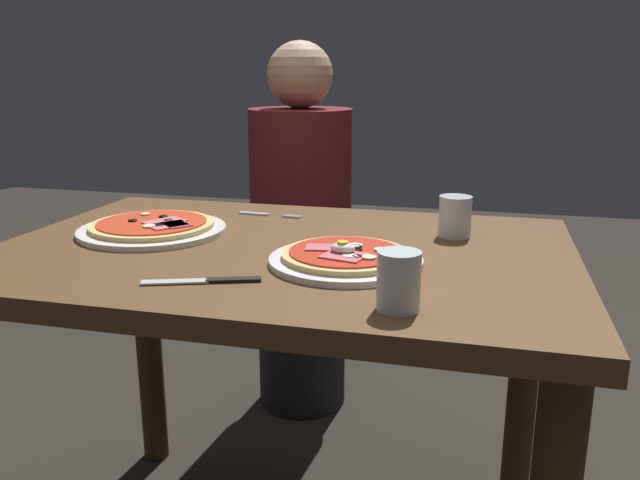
{
  "coord_description": "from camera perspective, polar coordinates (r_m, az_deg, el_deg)",
  "views": [
    {
      "loc": [
        0.37,
        -1.16,
        1.1
      ],
      "look_at": [
        0.09,
        -0.04,
        0.79
      ],
      "focal_mm": 35.98,
      "sensor_mm": 36.0,
      "label": 1
    }
  ],
  "objects": [
    {
      "name": "diner_person",
      "position": [
        2.06,
        -1.68,
        -0.12
      ],
      "size": [
        0.32,
        0.32,
        1.18
      ],
      "rotation": [
        0.0,
        0.0,
        3.14
      ],
      "color": "black",
      "rests_on": "ground"
    },
    {
      "name": "pizza_across_left",
      "position": [
        1.41,
        -14.66,
        1.07
      ],
      "size": [
        0.31,
        0.31,
        0.03
      ],
      "color": "white",
      "rests_on": "dining_table"
    },
    {
      "name": "knife",
      "position": [
        1.07,
        -9.75,
        -3.58
      ],
      "size": [
        0.19,
        0.08,
        0.01
      ],
      "color": "silver",
      "rests_on": "dining_table"
    },
    {
      "name": "pizza_foreground",
      "position": [
        1.15,
        2.3,
        -1.58
      ],
      "size": [
        0.28,
        0.28,
        0.05
      ],
      "color": "white",
      "rests_on": "dining_table"
    },
    {
      "name": "water_glass_near",
      "position": [
        1.36,
        11.89,
        1.81
      ],
      "size": [
        0.07,
        0.07,
        0.09
      ],
      "color": "silver",
      "rests_on": "dining_table"
    },
    {
      "name": "dining_table",
      "position": [
        1.31,
        -3.28,
        -6.08
      ],
      "size": [
        1.12,
        0.77,
        0.76
      ],
      "color": "brown",
      "rests_on": "ground"
    },
    {
      "name": "fork",
      "position": [
        1.54,
        -4.92,
        2.27
      ],
      "size": [
        0.16,
        0.03,
        0.0
      ],
      "color": "silver",
      "rests_on": "dining_table"
    },
    {
      "name": "water_glass_far",
      "position": [
        0.93,
        6.99,
        -3.96
      ],
      "size": [
        0.06,
        0.06,
        0.09
      ],
      "color": "silver",
      "rests_on": "dining_table"
    }
  ]
}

